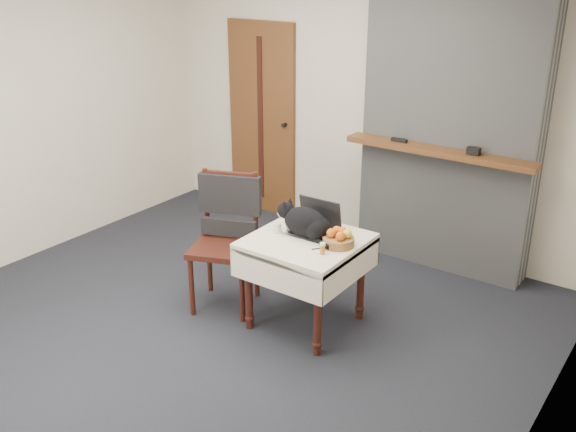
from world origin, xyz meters
name	(u,v)px	position (x,y,z in m)	size (l,w,h in m)	color
ground	(232,318)	(0.00, 0.00, 0.00)	(4.50, 4.50, 0.00)	black
room_shell	(265,79)	(0.00, 0.46, 1.76)	(4.52, 4.01, 2.61)	beige
door	(262,120)	(-1.20, 1.97, 1.00)	(0.82, 0.10, 2.00)	brown
chimney	(451,122)	(0.90, 1.85, 1.30)	(1.62, 0.48, 2.60)	gray
side_table	(306,253)	(0.50, 0.28, 0.59)	(0.78, 0.78, 0.70)	#35120E
laptop	(314,226)	(0.50, 0.38, 0.76)	(0.35, 0.30, 0.25)	#B7B7BC
cat	(306,223)	(0.48, 0.30, 0.81)	(0.52, 0.23, 0.25)	black
cream_jar	(277,228)	(0.26, 0.24, 0.74)	(0.07, 0.07, 0.08)	silver
pill_bottle	(323,248)	(0.73, 0.13, 0.74)	(0.04, 0.04, 0.08)	#AD6615
fruit_basket	(339,239)	(0.75, 0.31, 0.75)	(0.22, 0.22, 0.13)	brown
desk_clutter	(332,245)	(0.71, 0.28, 0.70)	(0.14, 0.02, 0.01)	black
chair	(227,221)	(-0.21, 0.23, 0.68)	(0.62, 0.61, 1.06)	#35120E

